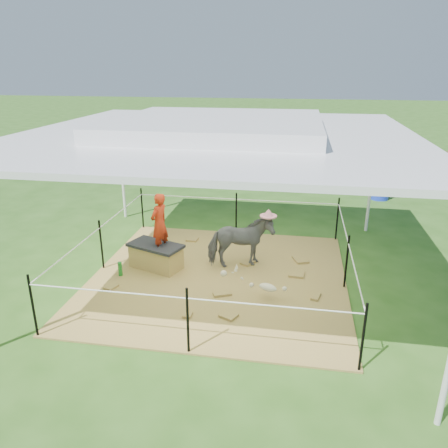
% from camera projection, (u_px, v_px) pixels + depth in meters
% --- Properties ---
extents(ground, '(90.00, 90.00, 0.00)m').
position_uv_depth(ground, '(219.00, 278.00, 8.05)').
color(ground, '#2D5919').
rests_on(ground, ground).
extents(hay_patch, '(4.60, 4.60, 0.03)m').
position_uv_depth(hay_patch, '(218.00, 277.00, 8.05)').
color(hay_patch, brown).
rests_on(hay_patch, ground).
extents(canopy_tent, '(6.30, 6.30, 2.90)m').
position_uv_depth(canopy_tent, '(218.00, 131.00, 7.12)').
color(canopy_tent, silver).
rests_on(canopy_tent, ground).
extents(rope_fence, '(4.54, 4.54, 1.00)m').
position_uv_depth(rope_fence, '(218.00, 246.00, 7.83)').
color(rope_fence, black).
rests_on(rope_fence, ground).
extents(straw_bale, '(1.07, 0.79, 0.43)m').
position_uv_depth(straw_bale, '(156.00, 257.00, 8.35)').
color(straw_bale, olive).
rests_on(straw_bale, hay_patch).
extents(dark_cloth, '(1.15, 0.86, 0.05)m').
position_uv_depth(dark_cloth, '(155.00, 245.00, 8.27)').
color(dark_cloth, black).
rests_on(dark_cloth, straw_bale).
extents(woman, '(0.41, 0.49, 1.15)m').
position_uv_depth(woman, '(159.00, 218.00, 8.06)').
color(woman, red).
rests_on(woman, straw_bale).
extents(green_bottle, '(0.10, 0.10, 0.27)m').
position_uv_depth(green_bottle, '(120.00, 269.00, 8.05)').
color(green_bottle, '#1A7822').
rests_on(green_bottle, hay_patch).
extents(pony, '(1.33, 0.95, 1.02)m').
position_uv_depth(pony, '(240.00, 242.00, 8.28)').
color(pony, '#46474B').
rests_on(pony, hay_patch).
extents(pink_hat, '(0.32, 0.32, 0.15)m').
position_uv_depth(pink_hat, '(241.00, 213.00, 8.08)').
color(pink_hat, pink).
rests_on(pink_hat, pony).
extents(foal, '(1.00, 0.80, 0.49)m').
position_uv_depth(foal, '(268.00, 286.00, 7.20)').
color(foal, beige).
rests_on(foal, hay_patch).
extents(trash_barrel, '(0.68, 0.68, 0.81)m').
position_uv_depth(trash_barrel, '(381.00, 185.00, 12.65)').
color(trash_barrel, blue).
rests_on(trash_barrel, ground).
extents(picnic_table_near, '(1.84, 1.46, 0.70)m').
position_uv_depth(picnic_table_near, '(311.00, 166.00, 15.35)').
color(picnic_table_near, '#502C1B').
rests_on(picnic_table_near, ground).
extents(picnic_table_far, '(2.45, 2.17, 0.85)m').
position_uv_depth(picnic_table_far, '(424.00, 164.00, 15.35)').
color(picnic_table_far, '#553A1D').
rests_on(picnic_table_far, ground).
extents(distant_person, '(0.53, 0.41, 1.07)m').
position_uv_depth(distant_person, '(321.00, 163.00, 14.93)').
color(distant_person, blue).
rests_on(distant_person, ground).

